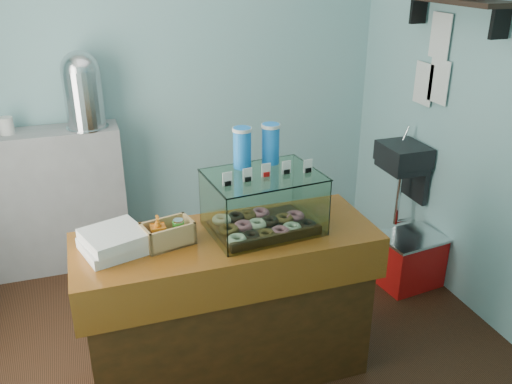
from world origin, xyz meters
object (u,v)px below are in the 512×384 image
object	(u,v)px
counter	(229,306)
coffee_urn	(83,88)
display_case	(261,199)
red_cooler	(409,260)

from	to	relation	value
counter	coffee_urn	distance (m)	1.91
display_case	counter	bearing A→B (deg)	-173.35
counter	red_cooler	xyz separation A→B (m)	(1.51, 0.48, -0.26)
coffee_urn	display_case	bearing A→B (deg)	-61.65
counter	red_cooler	distance (m)	1.60
counter	red_cooler	bearing A→B (deg)	17.49
counter	display_case	size ratio (longest dim) A/B	2.60
counter	coffee_urn	world-z (taller)	coffee_urn
counter	display_case	bearing A→B (deg)	11.96
display_case	red_cooler	distance (m)	1.63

